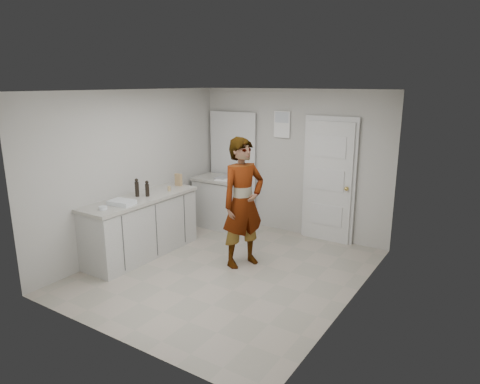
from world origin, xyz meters
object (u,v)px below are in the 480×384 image
Objects in this scene: oil_cruet_a at (147,189)px; egg_bowl at (103,208)px; cake_mix_box at (178,180)px; baking_dish at (122,203)px; person at (243,203)px; spice_jar at (169,189)px; oil_cruet_b at (137,188)px.

oil_cruet_a is 0.84m from egg_bowl.
baking_dish is (0.07, -1.30, -0.07)m from cake_mix_box.
person is 7.67× the size of oil_cruet_a.
cake_mix_box reaches higher than baking_dish.
person reaches higher than spice_jar.
person is at bearing -9.72° from cake_mix_box.
cake_mix_box is (-1.49, 0.34, 0.09)m from person.
oil_cruet_b reaches higher than cake_mix_box.
oil_cruet_b is (-0.18, -0.51, 0.09)m from spice_jar.
cake_mix_box is 1.31m from baking_dish.
cake_mix_box is at bearing 100.65° from person.
person is 1.38m from spice_jar.
person reaches higher than baking_dish.
person is 4.94× the size of baking_dish.
oil_cruet_a is at bearing 130.52° from person.
person is 1.53m from cake_mix_box.
oil_cruet_a is at bearing 35.36° from oil_cruet_b.
person is at bearing 41.44° from egg_bowl.
oil_cruet_b is at bearing -144.64° from oil_cruet_a.
oil_cruet_b is 0.76m from egg_bowl.
oil_cruet_b is 0.74× the size of baking_dish.
person is at bearing 18.77° from oil_cruet_b.
egg_bowl is at bearing -93.17° from spice_jar.
oil_cruet_a is (0.05, -0.78, 0.02)m from cake_mix_box.
spice_jar reaches higher than baking_dish.
egg_bowl is (0.12, -0.75, -0.11)m from oil_cruet_b.
person is 23.60× the size of spice_jar.
person reaches higher than cake_mix_box.
spice_jar is at bearing 86.83° from egg_bowl.
cake_mix_box reaches higher than spice_jar.
egg_bowl is (-1.45, -1.28, 0.01)m from person.
spice_jar is (-1.38, -0.02, 0.03)m from person.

